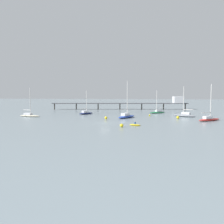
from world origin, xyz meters
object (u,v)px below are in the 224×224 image
at_px(sailboat_navy, 86,113).
at_px(dinghy_yellow, 135,125).
at_px(sailboat_green, 158,112).
at_px(mooring_buoy_mid, 106,118).
at_px(sailboat_red, 209,119).
at_px(mooring_buoy_far, 122,125).
at_px(pier, 148,102).
at_px(sailboat_cream, 29,115).
at_px(sailboat_blue, 126,116).
at_px(mooring_buoy_near, 150,115).
at_px(sailboat_gray, 185,115).
at_px(mooring_buoy_outer, 178,117).

xyz_separation_m(sailboat_navy, dinghy_yellow, (18.68, -27.69, -0.40)).
distance_m(sailboat_green, mooring_buoy_mid, 28.08).
bearing_deg(sailboat_red, mooring_buoy_far, -147.69).
distance_m(pier, sailboat_green, 19.55).
bearing_deg(mooring_buoy_mid, sailboat_cream, 170.02).
height_order(sailboat_red, sailboat_navy, sailboat_red).
relative_size(sailboat_blue, dinghy_yellow, 3.76).
relative_size(dinghy_yellow, mooring_buoy_near, 5.78).
xyz_separation_m(sailboat_navy, sailboat_blue, (15.52, -10.48, 0.10)).
xyz_separation_m(sailboat_navy, mooring_buoy_mid, (9.61, -14.92, -0.19)).
bearing_deg(sailboat_green, sailboat_gray, -56.28).
relative_size(sailboat_gray, dinghy_yellow, 3.23).
height_order(sailboat_red, mooring_buoy_outer, sailboat_red).
bearing_deg(mooring_buoy_far, mooring_buoy_mid, 110.76).
bearing_deg(mooring_buoy_near, sailboat_navy, 170.94).
xyz_separation_m(pier, sailboat_navy, (-23.52, -26.53, -2.99)).
xyz_separation_m(sailboat_gray, sailboat_blue, (-19.10, -5.86, 0.03)).
relative_size(sailboat_gray, sailboat_cream, 1.04).
height_order(sailboat_cream, sailboat_navy, sailboat_cream).
relative_size(sailboat_cream, mooring_buoy_near, 17.90).
relative_size(sailboat_cream, sailboat_green, 1.10).
xyz_separation_m(sailboat_green, mooring_buoy_near, (-3.45, -11.15, -0.32)).
relative_size(sailboat_cream, mooring_buoy_far, 11.36).
relative_size(sailboat_gray, mooring_buoy_outer, 11.28).
xyz_separation_m(sailboat_cream, mooring_buoy_mid, (26.56, -4.67, -0.16)).
bearing_deg(sailboat_navy, sailboat_blue, -34.01).
distance_m(mooring_buoy_far, mooring_buoy_outer, 24.91).
bearing_deg(sailboat_gray, mooring_buoy_outer, -115.23).
relative_size(pier, mooring_buoy_near, 116.80).
relative_size(pier, mooring_buoy_far, 74.14).
bearing_deg(pier, mooring_buoy_outer, -78.28).
bearing_deg(mooring_buoy_outer, sailboat_cream, 178.57).
relative_size(dinghy_yellow, mooring_buoy_outer, 3.49).
bearing_deg(sailboat_cream, mooring_buoy_near, 9.30).
bearing_deg(mooring_buoy_outer, sailboat_navy, 159.95).
bearing_deg(sailboat_gray, sailboat_red, -66.22).
xyz_separation_m(pier, mooring_buoy_mid, (-13.91, -41.45, -3.18)).
xyz_separation_m(sailboat_cream, sailboat_navy, (16.95, 10.25, 0.03)).
bearing_deg(sailboat_green, dinghy_yellow, -102.66).
bearing_deg(mooring_buoy_near, pier, 89.26).
distance_m(sailboat_blue, mooring_buoy_mid, 7.40).
height_order(pier, sailboat_blue, sailboat_blue).
distance_m(sailboat_navy, mooring_buoy_outer, 33.43).
distance_m(sailboat_navy, mooring_buoy_mid, 17.75).
bearing_deg(sailboat_green, sailboat_navy, -164.32).
relative_size(pier, mooring_buoy_outer, 70.53).
relative_size(pier, sailboat_gray, 6.25).
height_order(pier, sailboat_navy, sailboat_navy).
distance_m(sailboat_blue, mooring_buoy_near, 10.20).
distance_m(sailboat_gray, mooring_buoy_near, 11.55).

